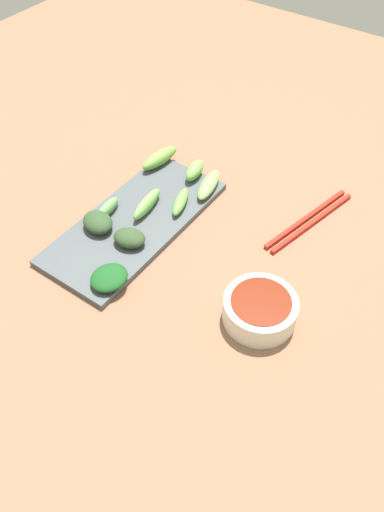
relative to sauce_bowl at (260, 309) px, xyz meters
name	(u,v)px	position (x,y,z in m)	size (l,w,h in m)	color
tabletop	(188,266)	(0.16, -0.03, -0.03)	(2.10, 2.10, 0.02)	brown
sauce_bowl	(260,309)	(0.00, 0.00, 0.00)	(0.12, 0.12, 0.05)	silver
serving_plate	(135,222)	(0.30, -0.05, -0.02)	(0.17, 0.38, 0.01)	#484F53
broccoli_stalk_0	(160,158)	(0.37, -0.22, 0.00)	(0.03, 0.10, 0.03)	#71A243
broccoli_leafy_1	(98,222)	(0.34, 0.00, 0.00)	(0.06, 0.05, 0.03)	#2D4628
broccoli_stalk_2	(181,202)	(0.25, -0.13, 0.00)	(0.02, 0.08, 0.02)	#68B049
broccoli_stalk_3	(195,171)	(0.28, -0.22, 0.00)	(0.03, 0.06, 0.03)	#74B753
broccoli_stalk_4	(147,204)	(0.30, -0.09, 0.00)	(0.02, 0.09, 0.03)	#76BA57
broccoli_stalk_5	(209,185)	(0.24, -0.21, 0.00)	(0.03, 0.10, 0.02)	#78AC5B
broccoli_stalk_6	(108,208)	(0.36, -0.04, 0.00)	(0.02, 0.06, 0.02)	#659E56
broccoli_leafy_7	(129,238)	(0.27, 0.00, 0.00)	(0.06, 0.05, 0.03)	#2F4627
broccoli_leafy_8	(109,278)	(0.24, 0.09, 0.00)	(0.06, 0.07, 0.02)	#17501D
chopsticks	(309,221)	(0.03, -0.25, -0.02)	(0.07, 0.23, 0.01)	red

